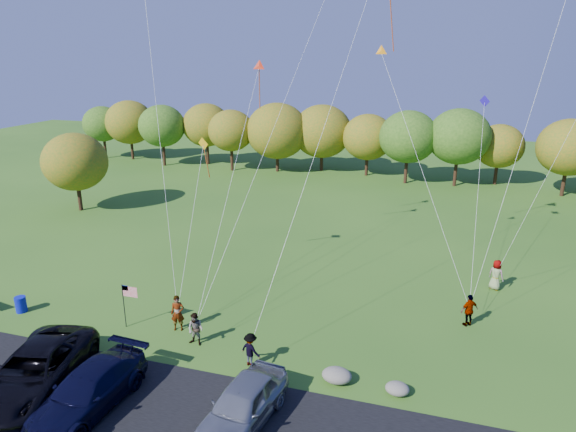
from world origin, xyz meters
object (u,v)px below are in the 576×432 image
at_px(flyer_d, 469,310).
at_px(trash_barrel, 21,304).
at_px(flyer_c, 251,350).
at_px(flyer_e, 496,275).
at_px(minivan_silver, 242,405).
at_px(flyer_a, 178,313).
at_px(flyer_b, 196,329).
at_px(minivan_navy, 88,390).
at_px(minivan_dark, 35,371).

xyz_separation_m(flyer_d, trash_barrel, (-23.39, -5.66, -0.44)).
relative_size(flyer_c, flyer_e, 0.86).
bearing_deg(flyer_c, minivan_silver, 126.15).
bearing_deg(flyer_e, flyer_a, 63.60).
bearing_deg(flyer_c, flyer_b, 4.66).
relative_size(minivan_navy, minivan_silver, 1.13).
bearing_deg(flyer_b, flyer_e, 42.56).
xyz_separation_m(flyer_d, flyer_e, (1.64, 5.02, 0.05)).
relative_size(flyer_c, trash_barrel, 1.82).
height_order(flyer_a, flyer_b, flyer_a).
bearing_deg(minivan_navy, flyer_b, 75.08).
bearing_deg(flyer_d, minivan_silver, 13.97).
bearing_deg(flyer_d, minivan_navy, 0.87).
bearing_deg(trash_barrel, flyer_d, 13.61).
bearing_deg(minivan_silver, flyer_b, 140.38).
bearing_deg(minivan_navy, flyer_a, 90.49).
height_order(minivan_navy, flyer_a, flyer_a).
distance_m(flyer_a, flyer_e, 18.66).
bearing_deg(flyer_c, minivan_navy, 62.53).
relative_size(minivan_silver, flyer_c, 3.10).
distance_m(minivan_navy, flyer_e, 23.05).
relative_size(minivan_dark, flyer_d, 3.71).
bearing_deg(minivan_silver, flyer_a, 143.36).
bearing_deg(flyer_d, trash_barrel, -23.50).
relative_size(flyer_b, flyer_d, 0.94).
xyz_separation_m(minivan_navy, flyer_a, (0.36, 6.54, 0.07)).
xyz_separation_m(minivan_dark, flyer_e, (19.10, 16.04, -0.04)).
xyz_separation_m(flyer_b, flyer_e, (14.34, 10.84, 0.09)).
relative_size(minivan_dark, flyer_c, 4.08).
distance_m(flyer_a, trash_barrel, 9.24).
height_order(minivan_silver, flyer_b, minivan_silver).
relative_size(minivan_dark, minivan_silver, 1.31).
bearing_deg(flyer_b, flyer_d, 30.11).
bearing_deg(trash_barrel, minivan_dark, -42.09).
distance_m(minivan_navy, flyer_b, 5.86).
bearing_deg(flyer_d, flyer_b, -12.47).
bearing_deg(flyer_e, flyer_d, 103.65).
height_order(minivan_navy, flyer_c, minivan_navy).
bearing_deg(minivan_navy, flyer_c, 46.79).
bearing_deg(trash_barrel, flyer_b, -0.87).
relative_size(minivan_dark, trash_barrel, 7.44).
distance_m(minivan_silver, flyer_c, 3.92).
distance_m(flyer_c, trash_barrel, 13.90).
bearing_deg(minivan_silver, minivan_navy, -163.86).
xyz_separation_m(minivan_dark, flyer_d, (17.46, 11.02, -0.09)).
xyz_separation_m(minivan_dark, flyer_a, (3.25, 6.19, -0.02)).
bearing_deg(minivan_dark, minivan_navy, -19.15).
bearing_deg(trash_barrel, flyer_e, 23.11).
distance_m(minivan_dark, flyer_a, 6.99).
distance_m(minivan_dark, flyer_c, 9.05).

